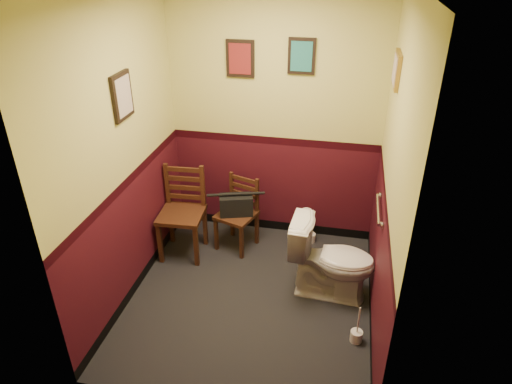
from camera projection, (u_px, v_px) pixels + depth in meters
floor at (251, 297)px, 4.31m from camera, size 2.20×2.40×0.00m
wall_back at (275, 119)px, 4.70m from camera, size 2.20×0.00×2.70m
wall_front at (205, 257)px, 2.63m from camera, size 2.20×0.00×2.70m
wall_left at (123, 157)px, 3.86m from camera, size 0.00×2.40×2.70m
wall_right at (391, 181)px, 3.47m from camera, size 0.00×2.40×2.70m
grab_bar at (379, 209)px, 3.88m from camera, size 0.05×0.56×0.06m
framed_print_back_a at (240, 59)px, 4.45m from camera, size 0.28×0.04×0.36m
framed_print_back_b at (302, 56)px, 4.32m from camera, size 0.26×0.04×0.34m
framed_print_left at (122, 96)px, 3.70m from camera, size 0.04×0.30×0.38m
framed_print_right at (397, 70)px, 3.65m from camera, size 0.04×0.34×0.28m
toilet at (332, 260)px, 4.19m from camera, size 0.81×0.49×0.77m
toilet_brush at (356, 335)px, 3.81m from camera, size 0.10×0.10×0.37m
chair_left at (183, 212)px, 4.74m from camera, size 0.47×0.47×0.95m
chair_right at (238, 213)px, 4.88m from camera, size 0.47×0.47×0.80m
handbag at (236, 205)px, 4.79m from camera, size 0.38×0.27×0.25m
tp_stack at (306, 228)px, 5.04m from camera, size 0.23×0.14×0.40m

